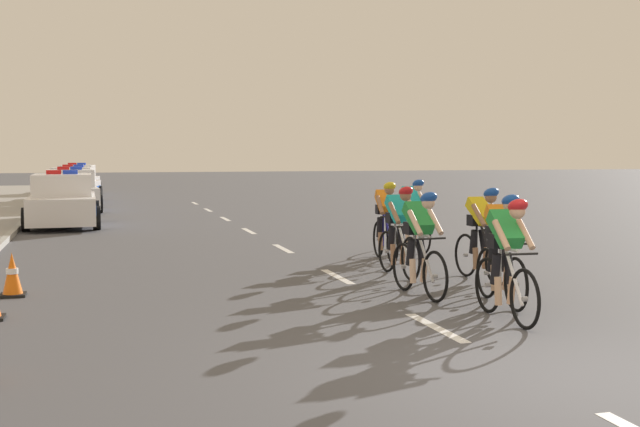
{
  "coord_description": "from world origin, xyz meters",
  "views": [
    {
      "loc": [
        -3.83,
        -6.38,
        2.07
      ],
      "look_at": [
        -0.4,
        5.72,
        1.1
      ],
      "focal_mm": 44.06,
      "sensor_mm": 36.0,
      "label": 1
    }
  ],
  "objects_px": {
    "cyclist_sixth": "(386,220)",
    "traffic_cone_near": "(12,275)",
    "police_car_third": "(74,186)",
    "police_car_furthest": "(78,181)",
    "cyclist_second": "(502,248)",
    "cyclist_fifth": "(399,230)",
    "cyclist_lead": "(507,258)",
    "cyclist_fourth": "(482,233)",
    "cyclist_third": "(420,242)",
    "cyclist_seventh": "(412,214)",
    "police_car_nearest": "(63,202)",
    "police_car_second": "(70,192)"
  },
  "relations": [
    {
      "from": "cyclist_second",
      "to": "cyclist_fifth",
      "type": "bearing_deg",
      "value": 99.1
    },
    {
      "from": "cyclist_third",
      "to": "police_car_second",
      "type": "bearing_deg",
      "value": 105.94
    },
    {
      "from": "police_car_third",
      "to": "cyclist_lead",
      "type": "bearing_deg",
      "value": -77.34
    },
    {
      "from": "cyclist_lead",
      "to": "cyclist_fourth",
      "type": "height_order",
      "value": "same"
    },
    {
      "from": "police_car_nearest",
      "to": "police_car_furthest",
      "type": "xyz_separation_m",
      "value": [
        -0.0,
        17.18,
        0.0
      ]
    },
    {
      "from": "police_car_third",
      "to": "cyclist_fourth",
      "type": "bearing_deg",
      "value": -73.26
    },
    {
      "from": "cyclist_third",
      "to": "cyclist_fifth",
      "type": "height_order",
      "value": "same"
    },
    {
      "from": "traffic_cone_near",
      "to": "cyclist_sixth",
      "type": "bearing_deg",
      "value": 17.68
    },
    {
      "from": "cyclist_second",
      "to": "cyclist_third",
      "type": "height_order",
      "value": "same"
    },
    {
      "from": "cyclist_lead",
      "to": "cyclist_fourth",
      "type": "distance_m",
      "value": 3.01
    },
    {
      "from": "cyclist_sixth",
      "to": "police_car_third",
      "type": "relative_size",
      "value": 0.38
    },
    {
      "from": "cyclist_lead",
      "to": "cyclist_second",
      "type": "xyz_separation_m",
      "value": [
        0.45,
        0.93,
        0.0
      ]
    },
    {
      "from": "cyclist_lead",
      "to": "cyclist_third",
      "type": "height_order",
      "value": "same"
    },
    {
      "from": "cyclist_sixth",
      "to": "police_car_second",
      "type": "distance_m",
      "value": 16.48
    },
    {
      "from": "cyclist_second",
      "to": "cyclist_sixth",
      "type": "height_order",
      "value": "same"
    },
    {
      "from": "police_car_nearest",
      "to": "police_car_third",
      "type": "bearing_deg",
      "value": 90.01
    },
    {
      "from": "cyclist_second",
      "to": "cyclist_fourth",
      "type": "distance_m",
      "value": 1.98
    },
    {
      "from": "police_car_third",
      "to": "police_car_furthest",
      "type": "distance_m",
      "value": 6.13
    },
    {
      "from": "cyclist_third",
      "to": "cyclist_seventh",
      "type": "distance_m",
      "value": 5.17
    },
    {
      "from": "cyclist_fifth",
      "to": "cyclist_seventh",
      "type": "bearing_deg",
      "value": 63.77
    },
    {
      "from": "cyclist_sixth",
      "to": "traffic_cone_near",
      "type": "height_order",
      "value": "cyclist_sixth"
    },
    {
      "from": "cyclist_sixth",
      "to": "police_car_nearest",
      "type": "height_order",
      "value": "police_car_nearest"
    },
    {
      "from": "cyclist_seventh",
      "to": "cyclist_second",
      "type": "bearing_deg",
      "value": -100.52
    },
    {
      "from": "cyclist_third",
      "to": "cyclist_sixth",
      "type": "relative_size",
      "value": 1.0
    },
    {
      "from": "cyclist_lead",
      "to": "traffic_cone_near",
      "type": "height_order",
      "value": "cyclist_lead"
    },
    {
      "from": "cyclist_third",
      "to": "cyclist_sixth",
      "type": "xyz_separation_m",
      "value": [
        0.87,
        3.7,
        0.0
      ]
    },
    {
      "from": "cyclist_sixth",
      "to": "cyclist_seventh",
      "type": "bearing_deg",
      "value": 47.88
    },
    {
      "from": "police_car_second",
      "to": "traffic_cone_near",
      "type": "height_order",
      "value": "police_car_second"
    },
    {
      "from": "cyclist_fifth",
      "to": "traffic_cone_near",
      "type": "height_order",
      "value": "cyclist_fifth"
    },
    {
      "from": "traffic_cone_near",
      "to": "police_car_nearest",
      "type": "bearing_deg",
      "value": 88.71
    },
    {
      "from": "police_car_nearest",
      "to": "police_car_furthest",
      "type": "height_order",
      "value": "same"
    },
    {
      "from": "cyclist_second",
      "to": "police_car_second",
      "type": "relative_size",
      "value": 0.38
    },
    {
      "from": "cyclist_sixth",
      "to": "police_car_nearest",
      "type": "distance_m",
      "value": 11.12
    },
    {
      "from": "cyclist_third",
      "to": "police_car_furthest",
      "type": "bearing_deg",
      "value": 100.2
    },
    {
      "from": "cyclist_seventh",
      "to": "cyclist_fifth",
      "type": "bearing_deg",
      "value": -116.23
    },
    {
      "from": "cyclist_lead",
      "to": "police_car_furthest",
      "type": "distance_m",
      "value": 32.4
    },
    {
      "from": "police_car_furthest",
      "to": "cyclist_second",
      "type": "bearing_deg",
      "value": -78.62
    },
    {
      "from": "cyclist_fourth",
      "to": "police_car_furthest",
      "type": "height_order",
      "value": "police_car_furthest"
    },
    {
      "from": "cyclist_fourth",
      "to": "traffic_cone_near",
      "type": "height_order",
      "value": "cyclist_fourth"
    },
    {
      "from": "cyclist_fifth",
      "to": "cyclist_seventh",
      "type": "distance_m",
      "value": 3.37
    },
    {
      "from": "cyclist_lead",
      "to": "cyclist_fourth",
      "type": "xyz_separation_m",
      "value": [
        1.12,
        2.8,
        0.0
      ]
    },
    {
      "from": "police_car_third",
      "to": "police_car_furthest",
      "type": "relative_size",
      "value": 1.0
    },
    {
      "from": "traffic_cone_near",
      "to": "cyclist_fourth",
      "type": "bearing_deg",
      "value": -5.19
    },
    {
      "from": "cyclist_fifth",
      "to": "police_car_second",
      "type": "relative_size",
      "value": 0.38
    },
    {
      "from": "cyclist_second",
      "to": "traffic_cone_near",
      "type": "xyz_separation_m",
      "value": [
        -6.48,
        2.51,
        -0.48
      ]
    },
    {
      "from": "police_car_second",
      "to": "cyclist_fifth",
      "type": "bearing_deg",
      "value": -71.31
    },
    {
      "from": "police_car_furthest",
      "to": "cyclist_sixth",
      "type": "bearing_deg",
      "value": -76.6
    },
    {
      "from": "cyclist_second",
      "to": "traffic_cone_near",
      "type": "bearing_deg",
      "value": 158.81
    },
    {
      "from": "cyclist_sixth",
      "to": "traffic_cone_near",
      "type": "xyz_separation_m",
      "value": [
        -6.53,
        -2.08,
        -0.48
      ]
    },
    {
      "from": "cyclist_fourth",
      "to": "traffic_cone_near",
      "type": "bearing_deg",
      "value": 174.81
    }
  ]
}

